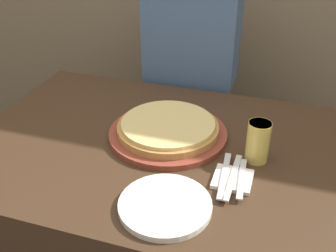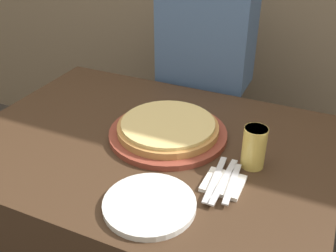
{
  "view_description": "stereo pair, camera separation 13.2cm",
  "coord_description": "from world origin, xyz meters",
  "px_view_note": "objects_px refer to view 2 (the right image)",
  "views": [
    {
      "loc": [
        0.39,
        -1.03,
        1.44
      ],
      "look_at": [
        0.05,
        0.05,
        0.77
      ],
      "focal_mm": 42.0,
      "sensor_mm": 36.0,
      "label": 1
    },
    {
      "loc": [
        0.52,
        -0.98,
        1.44
      ],
      "look_at": [
        0.05,
        0.05,
        0.77
      ],
      "focal_mm": 42.0,
      "sensor_mm": 36.0,
      "label": 2
    }
  ],
  "objects_px": {
    "dinner_plate": "(149,204)",
    "spoon": "(232,183)",
    "diner_person": "(203,95)",
    "pizza_on_board": "(168,130)",
    "beer_glass": "(254,146)",
    "dinner_knife": "(224,181)",
    "fork": "(215,179)"
  },
  "relations": [
    {
      "from": "pizza_on_board",
      "to": "dinner_plate",
      "type": "bearing_deg",
      "value": -73.49
    },
    {
      "from": "diner_person",
      "to": "dinner_plate",
      "type": "bearing_deg",
      "value": -79.45
    },
    {
      "from": "diner_person",
      "to": "spoon",
      "type": "bearing_deg",
      "value": -64.39
    },
    {
      "from": "dinner_plate",
      "to": "spoon",
      "type": "height_order",
      "value": "dinner_plate"
    },
    {
      "from": "dinner_plate",
      "to": "diner_person",
      "type": "distance_m",
      "value": 0.89
    },
    {
      "from": "dinner_plate",
      "to": "diner_person",
      "type": "relative_size",
      "value": 0.19
    },
    {
      "from": "pizza_on_board",
      "to": "beer_glass",
      "type": "relative_size",
      "value": 3.06
    },
    {
      "from": "pizza_on_board",
      "to": "dinner_plate",
      "type": "distance_m",
      "value": 0.36
    },
    {
      "from": "spoon",
      "to": "diner_person",
      "type": "distance_m",
      "value": 0.79
    },
    {
      "from": "spoon",
      "to": "pizza_on_board",
      "type": "bearing_deg",
      "value": 147.96
    },
    {
      "from": "pizza_on_board",
      "to": "dinner_plate",
      "type": "relative_size",
      "value": 1.62
    },
    {
      "from": "fork",
      "to": "dinner_knife",
      "type": "bearing_deg",
      "value": 0.0
    },
    {
      "from": "beer_glass",
      "to": "dinner_knife",
      "type": "height_order",
      "value": "beer_glass"
    },
    {
      "from": "pizza_on_board",
      "to": "fork",
      "type": "distance_m",
      "value": 0.28
    },
    {
      "from": "pizza_on_board",
      "to": "diner_person",
      "type": "relative_size",
      "value": 0.31
    },
    {
      "from": "dinner_plate",
      "to": "diner_person",
      "type": "xyz_separation_m",
      "value": [
        -0.16,
        0.87,
        -0.1
      ]
    },
    {
      "from": "pizza_on_board",
      "to": "beer_glass",
      "type": "xyz_separation_m",
      "value": [
        0.3,
        -0.05,
        0.05
      ]
    },
    {
      "from": "dinner_knife",
      "to": "spoon",
      "type": "relative_size",
      "value": 1.17
    },
    {
      "from": "dinner_knife",
      "to": "spoon",
      "type": "distance_m",
      "value": 0.03
    },
    {
      "from": "dinner_plate",
      "to": "fork",
      "type": "bearing_deg",
      "value": 53.27
    },
    {
      "from": "fork",
      "to": "spoon",
      "type": "bearing_deg",
      "value": 0.0
    },
    {
      "from": "beer_glass",
      "to": "pizza_on_board",
      "type": "bearing_deg",
      "value": 171.27
    },
    {
      "from": "diner_person",
      "to": "dinner_knife",
      "type": "bearing_deg",
      "value": -66.07
    },
    {
      "from": "beer_glass",
      "to": "dinner_knife",
      "type": "bearing_deg",
      "value": -111.72
    },
    {
      "from": "dinner_plate",
      "to": "dinner_knife",
      "type": "relative_size",
      "value": 1.13
    },
    {
      "from": "fork",
      "to": "pizza_on_board",
      "type": "bearing_deg",
      "value": 142.61
    },
    {
      "from": "pizza_on_board",
      "to": "dinner_knife",
      "type": "height_order",
      "value": "pizza_on_board"
    },
    {
      "from": "pizza_on_board",
      "to": "fork",
      "type": "relative_size",
      "value": 1.83
    },
    {
      "from": "beer_glass",
      "to": "dinner_knife",
      "type": "distance_m",
      "value": 0.15
    },
    {
      "from": "pizza_on_board",
      "to": "dinner_knife",
      "type": "distance_m",
      "value": 0.3
    },
    {
      "from": "fork",
      "to": "dinner_knife",
      "type": "relative_size",
      "value": 1.0
    },
    {
      "from": "beer_glass",
      "to": "dinner_knife",
      "type": "relative_size",
      "value": 0.6
    }
  ]
}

